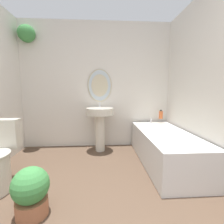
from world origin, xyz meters
TOP-DOWN VIEW (x-y plane):
  - wall_back at (-0.07, 2.85)m, footprint 2.96×0.30m
  - wall_right at (1.45, 1.42)m, footprint 0.06×2.95m
  - pedestal_sink at (0.06, 2.55)m, footprint 0.49×0.49m
  - bathtub at (1.05, 1.96)m, footprint 0.70×1.64m
  - shampoo_bottle at (1.25, 2.69)m, footprint 0.08×0.08m
  - potted_plant at (-0.54, 1.00)m, footprint 0.32×0.32m

SIDE VIEW (x-z plane):
  - potted_plant at x=-0.54m, z-range 0.01..0.46m
  - bathtub at x=1.05m, z-range -0.03..0.54m
  - pedestal_sink at x=0.06m, z-range 0.12..1.02m
  - shampoo_bottle at x=1.25m, z-range 0.55..0.73m
  - wall_right at x=1.45m, z-range 0.00..2.40m
  - wall_back at x=-0.07m, z-range 0.05..2.45m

